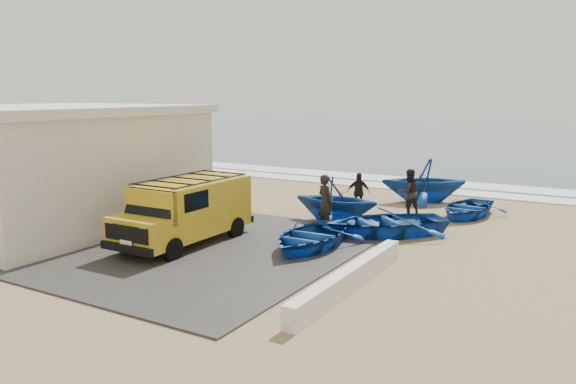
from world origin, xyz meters
The scene contains 16 objects.
ground centered at (0.00, 0.00, 0.00)m, with size 160.00×160.00×0.00m, color #8F7853.
slab centered at (-2.00, -2.00, 0.03)m, with size 12.00×10.00×0.05m, color #383633.
ocean centered at (0.00, 56.00, 0.00)m, with size 180.00×88.00×0.01m, color #385166.
surf_line centered at (0.00, 12.00, 0.03)m, with size 180.00×1.60×0.06m, color white.
surf_wash centered at (0.00, 14.50, 0.02)m, with size 180.00×2.20×0.04m, color white.
building centered at (-7.50, -2.00, 2.16)m, with size 8.40×9.40×4.30m.
parapet centered at (5.00, -3.00, 0.28)m, with size 0.35×6.00×0.55m, color silver.
van centered at (-1.22, -1.76, 1.13)m, with size 2.00×4.91×2.10m.
boat_near_left centered at (2.42, -0.26, 0.39)m, with size 2.69×3.77×0.78m, color #13469B.
boat_near_right centered at (3.82, 2.51, 0.43)m, with size 2.99×4.19×0.87m, color #13469B.
boat_mid_left centered at (1.46, 3.52, 0.84)m, with size 2.75×3.18×1.68m, color #13469B.
boat_mid_right centered at (5.52, 6.84, 0.35)m, with size 2.44×3.42×0.71m, color #13469B.
boat_far_left centered at (3.15, 8.91, 0.96)m, with size 3.16×3.66×1.93m, color #13469B.
fisherman_front centered at (1.74, 2.11, 0.99)m, with size 0.72×0.47×1.97m, color black.
fisherman_middle centered at (3.47, 5.90, 0.92)m, with size 0.89×0.70×1.84m, color black.
fisherman_back centered at (1.47, 5.61, 0.79)m, with size 0.93×0.39×1.59m, color black.
Camera 1 is at (10.37, -15.10, 4.74)m, focal length 35.00 mm.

